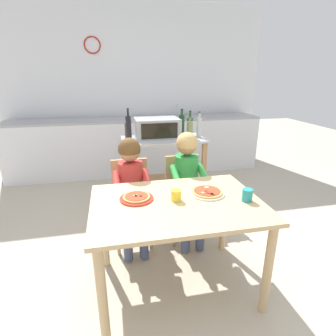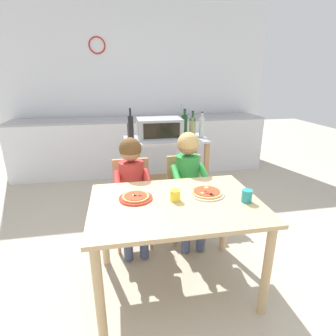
# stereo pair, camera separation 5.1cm
# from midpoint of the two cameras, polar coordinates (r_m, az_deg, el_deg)

# --- Properties ---
(ground_plane) EXTENTS (12.34, 12.34, 0.00)m
(ground_plane) POSITION_cam_midpoint_polar(r_m,az_deg,el_deg) (3.32, -3.87, -9.15)
(ground_plane) COLOR #B7AD99
(back_wall_tiled) EXTENTS (4.52, 0.14, 2.70)m
(back_wall_tiled) POSITION_cam_midpoint_polar(r_m,az_deg,el_deg) (4.83, -7.73, 16.41)
(back_wall_tiled) COLOR silver
(back_wall_tiled) RESTS_ON ground
(kitchen_counter) EXTENTS (4.07, 0.60, 1.10)m
(kitchen_counter) POSITION_cam_midpoint_polar(r_m,az_deg,el_deg) (4.56, -6.77, 4.83)
(kitchen_counter) COLOR silver
(kitchen_counter) RESTS_ON ground
(kitchen_island_cart) EXTENTS (0.97, 0.57, 0.87)m
(kitchen_island_cart) POSITION_cam_midpoint_polar(r_m,az_deg,el_deg) (3.28, -1.56, 1.49)
(kitchen_island_cart) COLOR #B7BABF
(kitchen_island_cart) RESTS_ON ground
(toaster_oven) EXTENTS (0.51, 0.36, 0.23)m
(toaster_oven) POSITION_cam_midpoint_polar(r_m,az_deg,el_deg) (3.19, -2.84, 8.46)
(toaster_oven) COLOR #999BA0
(toaster_oven) RESTS_ON kitchen_island_cart
(bottle_tall_green_wine) EXTENTS (0.07, 0.07, 0.25)m
(bottle_tall_green_wine) POSITION_cam_midpoint_polar(r_m,az_deg,el_deg) (3.18, 4.16, 8.22)
(bottle_tall_green_wine) COLOR olive
(bottle_tall_green_wine) RESTS_ON kitchen_island_cart
(bottle_brown_beer) EXTENTS (0.07, 0.07, 0.30)m
(bottle_brown_beer) POSITION_cam_midpoint_polar(r_m,az_deg,el_deg) (3.33, 4.22, 8.92)
(bottle_brown_beer) COLOR #1E4723
(bottle_brown_beer) RESTS_ON kitchen_island_cart
(bottle_squat_spirits) EXTENTS (0.06, 0.06, 0.30)m
(bottle_squat_spirits) POSITION_cam_midpoint_polar(r_m,az_deg,el_deg) (3.23, 6.17, 8.71)
(bottle_squat_spirits) COLOR #ADB7B2
(bottle_squat_spirits) RESTS_ON kitchen_island_cart
(bottle_clear_vinegar) EXTENTS (0.07, 0.07, 0.31)m
(bottle_clear_vinegar) POSITION_cam_midpoint_polar(r_m,az_deg,el_deg) (3.44, 2.48, 9.46)
(bottle_clear_vinegar) COLOR #1E4723
(bottle_clear_vinegar) RESTS_ON kitchen_island_cart
(bottle_slim_sauce) EXTENTS (0.07, 0.07, 0.25)m
(bottle_slim_sauce) POSITION_cam_midpoint_polar(r_m,az_deg,el_deg) (3.09, -8.95, 7.73)
(bottle_slim_sauce) COLOR #4C2D14
(bottle_slim_sauce) RESTS_ON kitchen_island_cart
(bottle_dark_olive_oil) EXTENTS (0.06, 0.06, 0.37)m
(bottle_dark_olive_oil) POSITION_cam_midpoint_polar(r_m,az_deg,el_deg) (2.99, -8.85, 8.25)
(bottle_dark_olive_oil) COLOR black
(bottle_dark_olive_oil) RESTS_ON kitchen_island_cart
(dining_table) EXTENTS (1.20, 0.85, 0.73)m
(dining_table) POSITION_cam_midpoint_polar(r_m,az_deg,el_deg) (1.96, 1.11, -9.94)
(dining_table) COLOR tan
(dining_table) RESTS_ON ground
(dining_chair_left) EXTENTS (0.36, 0.36, 0.81)m
(dining_chair_left) POSITION_cam_midpoint_polar(r_m,az_deg,el_deg) (2.61, -8.37, -5.91)
(dining_chair_left) COLOR tan
(dining_chair_left) RESTS_ON ground
(dining_chair_right) EXTENTS (0.36, 0.36, 0.81)m
(dining_chair_right) POSITION_cam_midpoint_polar(r_m,az_deg,el_deg) (2.70, 2.90, -4.81)
(dining_chair_right) COLOR tan
(dining_chair_right) RESTS_ON ground
(child_in_red_shirt) EXTENTS (0.32, 0.42, 1.04)m
(child_in_red_shirt) POSITION_cam_midpoint_polar(r_m,az_deg,el_deg) (2.42, -8.40, -2.79)
(child_in_red_shirt) COLOR #424C6B
(child_in_red_shirt) RESTS_ON ground
(child_in_green_shirt) EXTENTS (0.32, 0.42, 1.07)m
(child_in_green_shirt) POSITION_cam_midpoint_polar(r_m,az_deg,el_deg) (2.51, 3.66, -1.44)
(child_in_green_shirt) COLOR #424C6B
(child_in_green_shirt) RESTS_ON ground
(pizza_plate_red_rimmed) EXTENTS (0.24, 0.24, 0.03)m
(pizza_plate_red_rimmed) POSITION_cam_midpoint_polar(r_m,az_deg,el_deg) (1.96, -7.46, -6.28)
(pizza_plate_red_rimmed) COLOR red
(pizza_plate_red_rimmed) RESTS_ON dining_table
(pizza_plate_white) EXTENTS (0.26, 0.26, 0.03)m
(pizza_plate_white) POSITION_cam_midpoint_polar(r_m,az_deg,el_deg) (2.04, 7.60, -5.14)
(pizza_plate_white) COLOR white
(pizza_plate_white) RESTS_ON dining_table
(drinking_cup_yellow) EXTENTS (0.07, 0.07, 0.08)m
(drinking_cup_yellow) POSITION_cam_midpoint_polar(r_m,az_deg,el_deg) (1.91, 0.91, -5.81)
(drinking_cup_yellow) COLOR yellow
(drinking_cup_yellow) RESTS_ON dining_table
(drinking_cup_teal) EXTENTS (0.08, 0.08, 0.09)m
(drinking_cup_teal) POSITION_cam_midpoint_polar(r_m,az_deg,el_deg) (1.98, 15.76, -5.56)
(drinking_cup_teal) COLOR teal
(drinking_cup_teal) RESTS_ON dining_table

